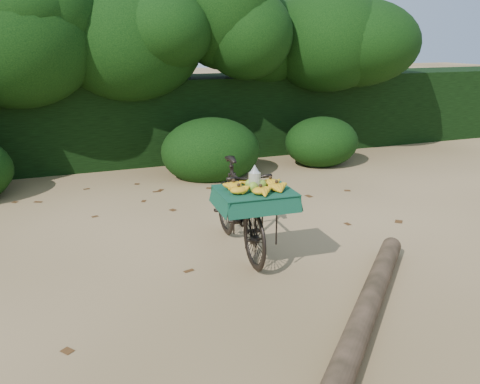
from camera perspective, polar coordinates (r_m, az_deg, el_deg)
name	(u,v)px	position (r m, az deg, el deg)	size (l,w,h in m)	color
ground	(203,279)	(5.93, -4.14, -9.73)	(80.00, 80.00, 0.00)	tan
vendor_bicycle	(240,206)	(6.42, -0.05, -1.62)	(0.89, 1.99, 1.19)	black
fallen_log	(368,305)	(5.31, 14.21, -12.20)	(0.24, 0.24, 3.25)	brown
hedge_backdrop	(118,120)	(11.61, -13.56, 7.82)	(26.00, 1.80, 1.80)	black
tree_row	(86,72)	(10.63, -16.90, 12.74)	(14.50, 2.00, 4.00)	black
bush_clumps	(161,158)	(9.84, -8.84, 3.82)	(8.80, 1.70, 0.90)	black
leaf_litter	(188,257)	(6.49, -5.85, -7.25)	(7.00, 7.30, 0.01)	#4F2F15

